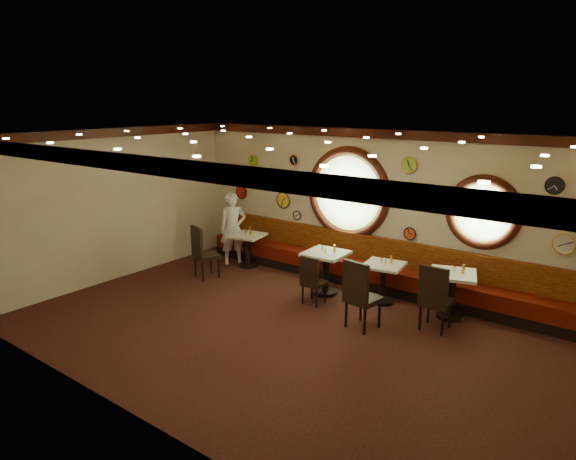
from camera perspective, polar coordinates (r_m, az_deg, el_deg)
The scene contains 48 objects.
floor at distance 8.77m, azimuth -0.35°, elevation -11.12°, with size 9.00×6.00×0.00m, color black.
ceiling at distance 7.94m, azimuth -0.38°, elevation 10.22°, with size 9.00×6.00×0.02m, color gold.
wall_back at distance 10.69m, azimuth 9.45°, elevation 2.42°, with size 9.00×0.02×3.20m, color beige.
wall_front at distance 6.22m, azimuth -17.51°, elevation -6.77°, with size 9.00×0.02×3.20m, color beige.
wall_left at distance 11.45m, azimuth -18.59°, elevation 2.65°, with size 0.02×6.00×3.20m, color beige.
molding_back at distance 10.44m, azimuth 9.67°, elevation 10.51°, with size 9.00×0.10×0.18m, color #341109.
molding_front at distance 5.90m, azimuth -18.21°, elevation 7.21°, with size 9.00×0.10×0.18m, color #341109.
molding_left at distance 11.22m, azimuth -19.06°, elevation 10.19°, with size 0.10×6.00×0.18m, color #341109.
banquette_base at distance 10.86m, azimuth 8.44°, elevation -5.59°, with size 8.00×0.55×0.20m, color black.
banquette_seat at distance 10.77m, azimuth 8.49°, elevation -4.34°, with size 8.00×0.55×0.30m, color #550F07.
banquette_back at distance 10.84m, azimuth 9.12°, elevation -2.03°, with size 8.00×0.10×0.55m, color #5C0E07.
porthole_left_glass at distance 10.92m, azimuth 6.70°, elevation 4.11°, with size 1.66×1.66×0.02m, color #9AC676.
porthole_left_frame at distance 10.91m, azimuth 6.66°, elevation 4.09°, with size 1.98×1.98×0.18m, color #341109.
porthole_left_ring at distance 10.88m, azimuth 6.58°, elevation 4.07°, with size 1.61×1.61×0.03m, color gold.
porthole_right_glass at distance 9.85m, azimuth 20.88°, elevation 1.84°, with size 1.10×1.10×0.02m, color #9AC676.
porthole_right_frame at distance 9.83m, azimuth 20.85°, elevation 1.83°, with size 1.38×1.38×0.18m, color #341109.
porthole_right_ring at distance 9.81m, azimuth 20.80°, elevation 1.80°, with size 1.09×1.09×0.03m, color gold.
wall_clock_0 at distance 10.18m, azimuth 13.33°, elevation 7.07°, with size 0.30×0.30×0.03m, color #90BD3B.
wall_clock_1 at distance 9.48m, azimuth 27.51°, elevation 4.40°, with size 0.28×0.28×0.03m, color black.
wall_clock_2 at distance 12.70m, azimuth -5.19°, elevation 4.20°, with size 0.32×0.32×0.03m, color red.
wall_clock_3 at distance 9.62m, azimuth 28.32°, elevation -1.37°, with size 0.34×0.34×0.03m, color silver.
wall_clock_4 at distance 10.05m, azimuth 16.26°, elevation 3.32°, with size 0.22×0.22×0.03m, color gold.
wall_clock_5 at distance 11.72m, azimuth 1.04°, elevation 1.66°, with size 0.20×0.20×0.03m, color white.
wall_clock_6 at distance 12.32m, azimuth -3.88°, elevation 7.68°, with size 0.26×0.26×0.03m, color #90C327.
wall_clock_7 at distance 11.89m, azimuth -0.52°, elevation 3.32°, with size 0.36×0.36×0.03m, color yellow.
wall_clock_8 at distance 11.57m, azimuth 0.66°, elevation 7.78°, with size 0.24×0.24×0.03m, color black.
wall_clock_9 at distance 10.39m, azimuth 13.41°, elevation -0.39°, with size 0.24×0.24×0.03m, color #D64719.
table_a at distance 11.85m, azimuth -4.49°, elevation -1.81°, with size 0.80×0.80×0.77m.
table_b at distance 10.18m, azimuth 4.21°, elevation -4.18°, with size 0.82×0.82×0.86m.
table_c at distance 9.90m, azimuth 10.54°, elevation -5.29°, with size 0.80×0.80×0.77m.
table_d at distance 9.51m, azimuth 17.76°, elevation -6.31°, with size 0.96×0.96×0.84m.
chair_a at distance 11.15m, azimuth -9.56°, elevation -2.08°, with size 0.61×0.61×0.71m.
chair_b at distance 9.63m, azimuth 2.66°, elevation -5.26°, with size 0.40×0.40×0.59m.
chair_c at distance 8.65m, azimuth 7.96°, elevation -6.67°, with size 0.58×0.58×0.75m.
chair_d at distance 8.84m, azimuth 16.00°, elevation -6.85°, with size 0.50×0.50×0.72m.
condiment_a_salt at distance 11.90m, azimuth -4.58°, elevation -0.12°, with size 0.03×0.03×0.09m, color #BBBABF.
condiment_b_salt at distance 10.21m, azimuth 3.83°, elevation -1.98°, with size 0.03×0.03×0.09m, color silver.
condiment_c_salt at distance 9.81m, azimuth 10.35°, elevation -3.35°, with size 0.04×0.04×0.11m, color #B7B7BC.
condiment_d_salt at distance 9.48m, azimuth 17.88°, elevation -4.08°, with size 0.04×0.04×0.10m, color silver.
condiment_a_pepper at distance 11.74m, azimuth -4.74°, elevation -0.29°, with size 0.04×0.04×0.10m, color silver.
condiment_b_pepper at distance 10.03m, azimuth 4.17°, elevation -2.30°, with size 0.03×0.03×0.09m, color silver.
condiment_c_pepper at distance 9.72m, azimuth 10.79°, elevation -3.54°, with size 0.04×0.04×0.11m, color silver.
condiment_d_pepper at distance 9.41m, azimuth 18.04°, elevation -4.19°, with size 0.04×0.04×0.11m, color silver.
condiment_a_bottle at distance 11.76m, azimuth -4.22°, elevation -0.05°, with size 0.06×0.06×0.18m, color gold.
condiment_b_bottle at distance 10.06m, azimuth 5.18°, elevation -2.08°, with size 0.05×0.05×0.15m, color gold.
condiment_c_bottle at distance 9.86m, azimuth 11.42°, elevation -3.20°, with size 0.05×0.05×0.15m, color gold.
condiment_d_bottle at distance 9.38m, azimuth 18.90°, elevation -4.13°, with size 0.05×0.05×0.17m, color gold.
waiter at distance 12.04m, azimuth -6.13°, elevation 0.17°, with size 0.61×0.40×1.68m, color white.
Camera 1 is at (4.81, -6.29, 3.77)m, focal length 32.00 mm.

